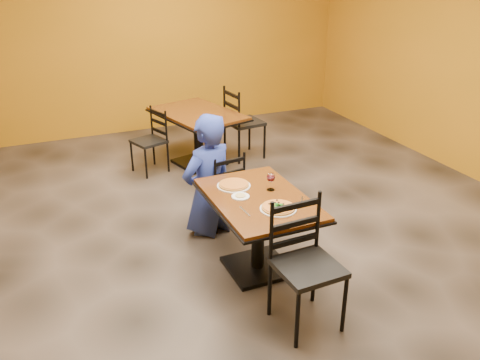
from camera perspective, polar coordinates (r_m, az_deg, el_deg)
name	(u,v)px	position (r m, az deg, el deg)	size (l,w,h in m)	color
floor	(237,243)	(5.24, -0.37, -7.10)	(7.00, 8.00, 0.01)	black
wall_back	(136,38)	(8.40, -11.54, 15.37)	(7.00, 0.01, 3.00)	#B17113
table_main	(258,217)	(4.57, 2.07, -4.12)	(0.83, 1.23, 0.75)	#63350F
table_second	(198,125)	(7.00, -4.73, 6.12)	(1.19, 1.49, 0.75)	#63350F
chair_main_near	(308,268)	(3.97, 7.64, -9.78)	(0.47, 0.47, 1.03)	black
chair_main_far	(222,187)	(5.43, -2.05, -0.85)	(0.38, 0.38, 0.85)	black
chair_second_left	(149,142)	(6.86, -10.20, 4.26)	(0.38, 0.38, 0.85)	black
chair_second_right	(245,123)	(7.25, 0.51, 6.44)	(0.46, 0.46, 1.02)	black
diner	(208,174)	(5.22, -3.65, 0.66)	(0.63, 0.42, 1.29)	navy
plate_main	(278,209)	(4.28, 4.31, -3.25)	(0.31, 0.31, 0.01)	white
pizza_main	(278,207)	(4.27, 4.31, -3.06)	(0.28, 0.28, 0.02)	maroon
plate_far	(234,186)	(4.68, -0.70, -0.66)	(0.31, 0.31, 0.01)	white
pizza_far	(234,184)	(4.67, -0.70, -0.48)	(0.28, 0.28, 0.02)	orange
side_plate	(240,196)	(4.48, 0.06, -1.86)	(0.16, 0.16, 0.01)	white
dip	(240,196)	(4.47, 0.06, -1.75)	(0.09, 0.09, 0.01)	tan
wine_glass	(271,181)	(4.58, 3.48, -0.09)	(0.08, 0.08, 0.18)	white
fork	(245,211)	(4.23, 0.55, -3.53)	(0.01, 0.19, 0.00)	silver
knife	(302,202)	(4.42, 6.93, -2.44)	(0.01, 0.21, 0.00)	silver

